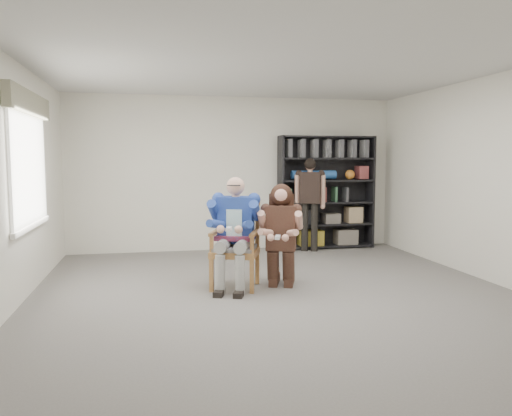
{
  "coord_description": "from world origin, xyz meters",
  "views": [
    {
      "loc": [
        -1.48,
        -5.58,
        1.67
      ],
      "look_at": [
        -0.2,
        0.6,
        1.05
      ],
      "focal_mm": 35.0,
      "sensor_mm": 36.0,
      "label": 1
    }
  ],
  "objects": [
    {
      "name": "bookshelf",
      "position": [
        1.7,
        3.28,
        1.05
      ],
      "size": [
        1.8,
        0.38,
        2.1
      ],
      "primitive_type": null,
      "color": "black",
      "rests_on": "floor"
    },
    {
      "name": "kneeling_woman",
      "position": [
        0.12,
        0.59,
        0.67
      ],
      "size": [
        0.83,
        1.03,
        1.33
      ],
      "primitive_type": null,
      "rotation": [
        0.0,
        0.0,
        -0.35
      ],
      "color": "#3E1F1B",
      "rests_on": "floor"
    },
    {
      "name": "standing_man",
      "position": [
        1.3,
        3.02,
        0.84
      ],
      "size": [
        0.59,
        0.45,
        1.69
      ],
      "primitive_type": null,
      "rotation": [
        0.0,
        0.0,
        -0.35
      ],
      "color": "black",
      "rests_on": "floor"
    },
    {
      "name": "seated_man",
      "position": [
        -0.46,
        0.71,
        0.73
      ],
      "size": [
        0.89,
        1.03,
        1.46
      ],
      "primitive_type": null,
      "rotation": [
        0.0,
        0.0,
        -0.35
      ],
      "color": "#283997",
      "rests_on": "floor"
    },
    {
      "name": "armchair",
      "position": [
        -0.46,
        0.71,
        0.56
      ],
      "size": [
        0.82,
        0.81,
        1.12
      ],
      "primitive_type": null,
      "rotation": [
        0.0,
        0.0,
        -0.35
      ],
      "color": "olive",
      "rests_on": "floor"
    },
    {
      "name": "floor",
      "position": [
        0.0,
        0.0,
        0.0
      ],
      "size": [
        6.0,
        7.0,
        0.01
      ],
      "primitive_type": "cube",
      "color": "slate",
      "rests_on": "ground"
    },
    {
      "name": "room_shell",
      "position": [
        0.0,
        0.0,
        1.4
      ],
      "size": [
        6.0,
        7.0,
        2.8
      ],
      "primitive_type": null,
      "color": "white",
      "rests_on": "ground"
    },
    {
      "name": "window_left",
      "position": [
        -2.95,
        1.0,
        1.63
      ],
      "size": [
        0.16,
        2.0,
        1.75
      ],
      "primitive_type": null,
      "color": "white",
      "rests_on": "room_shell"
    }
  ]
}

